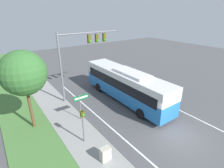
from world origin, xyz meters
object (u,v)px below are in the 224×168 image
at_px(utility_cabinet, 105,154).
at_px(signal_gantry, 81,50).
at_px(street_sign, 81,102).
at_px(pedestrian_signal, 83,122).
at_px(bus, 126,84).

bearing_deg(utility_cabinet, signal_gantry, 71.05).
height_order(street_sign, utility_cabinet, street_sign).
bearing_deg(pedestrian_signal, bus, 27.19).
height_order(bus, street_sign, bus).
distance_m(pedestrian_signal, street_sign, 3.01).
xyz_separation_m(pedestrian_signal, street_sign, (1.19, 2.77, -0.04)).
xyz_separation_m(pedestrian_signal, utility_cabinet, (0.31, -2.36, -1.29)).
bearing_deg(pedestrian_signal, street_sign, 66.63).
xyz_separation_m(signal_gantry, utility_cabinet, (-3.18, -9.28, -4.78)).
relative_size(signal_gantry, pedestrian_signal, 2.69).
distance_m(signal_gantry, pedestrian_signal, 8.50).
distance_m(bus, pedestrian_signal, 7.75).
relative_size(street_sign, utility_cabinet, 2.72).
height_order(signal_gantry, utility_cabinet, signal_gantry).
height_order(signal_gantry, street_sign, signal_gantry).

